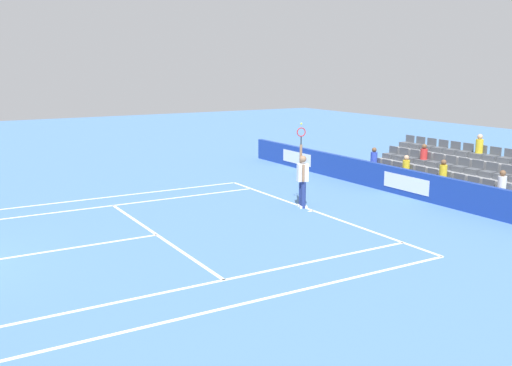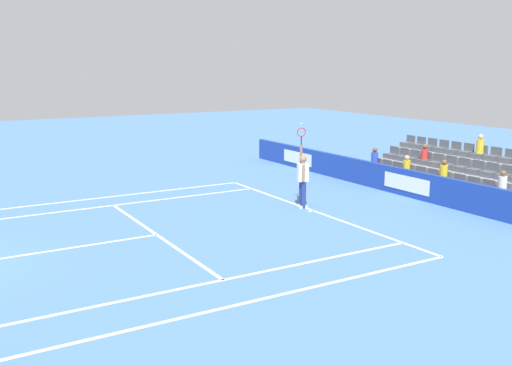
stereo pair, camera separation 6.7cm
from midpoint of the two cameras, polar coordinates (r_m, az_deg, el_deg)
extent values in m
cube|color=white|center=(19.26, 5.78, -2.74)|extent=(10.97, 0.10, 0.01)
cube|color=white|center=(16.71, -9.66, -5.05)|extent=(8.23, 0.10, 0.01)
cube|color=white|center=(15.92, -20.54, -6.47)|extent=(0.10, 6.40, 0.01)
cube|color=white|center=(20.37, -15.02, -2.29)|extent=(0.10, 11.89, 0.01)
cube|color=white|center=(12.95, -4.94, -9.88)|extent=(0.10, 11.89, 0.01)
cube|color=white|center=(21.66, -16.00, -1.54)|extent=(0.10, 11.89, 0.01)
cube|color=white|center=(11.81, -2.00, -11.99)|extent=(0.10, 11.89, 0.01)
cube|color=white|center=(19.20, 5.54, -2.78)|extent=(0.10, 0.20, 0.01)
cube|color=#193899|center=(21.90, 14.89, -0.01)|extent=(21.07, 0.20, 1.00)
cube|color=white|center=(21.83, 14.69, -0.04)|extent=(2.25, 0.01, 0.56)
cube|color=white|center=(27.14, 4.17, 2.50)|extent=(2.25, 0.01, 0.56)
cylinder|color=navy|center=(19.49, 4.82, -1.20)|extent=(0.16, 0.16, 0.90)
cylinder|color=navy|center=(19.71, 4.60, -1.05)|extent=(0.16, 0.16, 0.90)
cube|color=white|center=(19.58, 4.80, -2.37)|extent=(0.19, 0.28, 0.08)
cube|color=white|center=(19.80, 4.58, -2.21)|extent=(0.19, 0.28, 0.08)
cube|color=white|center=(19.45, 4.74, 1.03)|extent=(0.31, 0.41, 0.60)
sphere|color=#9E7251|center=(19.37, 4.77, 2.37)|extent=(0.24, 0.24, 0.24)
cylinder|color=#9E7251|center=(19.55, 4.57, 2.90)|extent=(0.09, 0.09, 0.62)
cylinder|color=#9E7251|center=(19.22, 4.81, 0.97)|extent=(0.09, 0.09, 0.56)
cylinder|color=black|center=(19.49, 4.59, 4.21)|extent=(0.04, 0.04, 0.28)
torus|color=red|center=(19.46, 4.60, 5.03)|extent=(0.12, 0.31, 0.31)
sphere|color=#D1E533|center=(19.43, 4.61, 5.85)|extent=(0.07, 0.07, 0.07)
cube|color=gray|center=(22.73, 16.76, -0.45)|extent=(6.82, 0.95, 0.42)
cube|color=#545960|center=(20.74, 23.07, -1.12)|extent=(0.48, 0.44, 0.20)
cube|color=#545960|center=(20.85, 23.45, -0.38)|extent=(0.48, 0.04, 0.30)
cube|color=#545960|center=(21.11, 21.73, -0.81)|extent=(0.48, 0.44, 0.20)
cube|color=#545960|center=(21.21, 22.11, -0.09)|extent=(0.48, 0.04, 0.30)
cube|color=#545960|center=(21.48, 20.43, -0.51)|extent=(0.48, 0.44, 0.20)
cube|color=#545960|center=(21.59, 20.81, 0.19)|extent=(0.48, 0.04, 0.30)
cube|color=#545960|center=(21.87, 19.18, -0.23)|extent=(0.48, 0.44, 0.20)
cube|color=#545960|center=(21.97, 19.56, 0.46)|extent=(0.48, 0.04, 0.30)
cube|color=#545960|center=(22.26, 17.97, 0.05)|extent=(0.48, 0.44, 0.20)
cube|color=#545960|center=(22.37, 18.35, 0.73)|extent=(0.48, 0.04, 0.30)
cube|color=#545960|center=(22.67, 16.81, 0.32)|extent=(0.48, 0.44, 0.20)
cube|color=#545960|center=(22.77, 17.19, 0.98)|extent=(0.48, 0.04, 0.30)
cube|color=#545960|center=(23.08, 15.69, 0.57)|extent=(0.48, 0.44, 0.20)
cube|color=#545960|center=(23.18, 16.06, 1.23)|extent=(0.48, 0.04, 0.30)
cube|color=#545960|center=(23.51, 14.60, 0.82)|extent=(0.48, 0.44, 0.20)
cube|color=#545960|center=(23.61, 14.98, 1.46)|extent=(0.48, 0.04, 0.30)
cube|color=#545960|center=(23.94, 13.56, 1.06)|extent=(0.48, 0.44, 0.20)
cube|color=#545960|center=(24.04, 13.93, 1.69)|extent=(0.48, 0.04, 0.30)
cube|color=#545960|center=(24.38, 12.55, 1.29)|extent=(0.48, 0.44, 0.20)
cube|color=#545960|center=(24.48, 12.92, 1.90)|extent=(0.48, 0.04, 0.30)
cube|color=#545960|center=(24.83, 11.58, 1.51)|extent=(0.48, 0.44, 0.20)
cube|color=#545960|center=(24.92, 11.94, 2.11)|extent=(0.48, 0.04, 0.30)
cube|color=gray|center=(23.38, 18.38, 0.30)|extent=(6.82, 0.95, 0.84)
cube|color=#545960|center=(21.78, 23.35, 0.55)|extent=(0.48, 0.44, 0.20)
cube|color=#545960|center=(21.90, 23.71, 1.24)|extent=(0.48, 0.04, 0.30)
cube|color=#545960|center=(22.14, 22.07, 0.81)|extent=(0.48, 0.44, 0.20)
cube|color=#545960|center=(22.26, 22.43, 1.49)|extent=(0.48, 0.04, 0.30)
cube|color=#545960|center=(22.52, 20.82, 1.07)|extent=(0.48, 0.44, 0.20)
cube|color=#545960|center=(22.63, 21.19, 1.74)|extent=(0.48, 0.04, 0.30)
cube|color=#545960|center=(22.90, 19.62, 1.32)|extent=(0.48, 0.44, 0.20)
cube|color=#545960|center=(23.01, 19.98, 1.97)|extent=(0.48, 0.04, 0.30)
cube|color=#545960|center=(23.30, 18.46, 1.55)|extent=(0.48, 0.44, 0.20)
cube|color=#545960|center=(23.41, 18.82, 2.20)|extent=(0.48, 0.04, 0.30)
cube|color=#545960|center=(23.70, 17.34, 1.78)|extent=(0.48, 0.44, 0.20)
cube|color=#545960|center=(23.81, 17.70, 2.41)|extent=(0.48, 0.04, 0.30)
cube|color=#545960|center=(24.11, 16.25, 2.01)|extent=(0.48, 0.44, 0.20)
cube|color=#545960|center=(24.22, 16.61, 2.62)|extent=(0.48, 0.04, 0.30)
cube|color=#545960|center=(24.54, 15.20, 2.22)|extent=(0.48, 0.44, 0.20)
cube|color=#545960|center=(24.64, 15.56, 2.83)|extent=(0.48, 0.04, 0.30)
cube|color=#545960|center=(24.97, 14.19, 2.42)|extent=(0.48, 0.44, 0.20)
cube|color=#545960|center=(25.07, 14.55, 3.02)|extent=(0.48, 0.04, 0.30)
cube|color=#545960|center=(25.41, 13.21, 2.62)|extent=(0.48, 0.44, 0.20)
cube|color=#545960|center=(25.51, 13.57, 3.21)|extent=(0.48, 0.04, 0.30)
cube|color=gray|center=(24.06, 19.91, 1.01)|extent=(6.82, 0.95, 1.26)
cube|color=#545960|center=(22.83, 23.61, 2.06)|extent=(0.48, 0.44, 0.20)
cube|color=#545960|center=(22.96, 23.95, 2.71)|extent=(0.48, 0.04, 0.30)
cube|color=#545960|center=(23.19, 22.37, 2.29)|extent=(0.48, 0.44, 0.20)
cube|color=#545960|center=(23.32, 22.72, 2.93)|extent=(0.48, 0.04, 0.30)
cube|color=#545960|center=(23.57, 21.18, 2.51)|extent=(0.48, 0.44, 0.20)
cube|color=#545960|center=(23.69, 21.53, 3.14)|extent=(0.48, 0.04, 0.30)
cube|color=#545960|center=(23.95, 20.03, 2.73)|extent=(0.48, 0.44, 0.20)
cube|color=#545960|center=(24.07, 20.37, 3.34)|extent=(0.48, 0.04, 0.30)
cube|color=#545960|center=(24.34, 18.91, 2.93)|extent=(0.48, 0.44, 0.20)
cube|color=#545960|center=(24.46, 19.25, 3.54)|extent=(0.48, 0.04, 0.30)
cube|color=#545960|center=(24.75, 17.82, 3.13)|extent=(0.48, 0.44, 0.20)
cube|color=#545960|center=(24.86, 18.17, 3.73)|extent=(0.48, 0.04, 0.30)
cube|color=#545960|center=(25.16, 16.77, 3.32)|extent=(0.48, 0.44, 0.20)
cube|color=#545960|center=(25.27, 17.12, 3.91)|extent=(0.48, 0.04, 0.30)
cube|color=#545960|center=(25.58, 15.76, 3.50)|extent=(0.48, 0.44, 0.20)
cube|color=#545960|center=(25.69, 16.10, 4.08)|extent=(0.48, 0.04, 0.30)
cube|color=#545960|center=(26.01, 14.78, 3.68)|extent=(0.48, 0.44, 0.20)
cube|color=#545960|center=(26.12, 15.12, 4.25)|extent=(0.48, 0.04, 0.30)
cylinder|color=yellow|center=(23.49, 14.73, 1.63)|extent=(0.28, 0.28, 0.46)
sphere|color=#D3A884|center=(23.43, 14.77, 2.43)|extent=(0.20, 0.20, 0.20)
cylinder|color=yellow|center=(22.23, 18.12, 1.00)|extent=(0.28, 0.28, 0.54)
sphere|color=brown|center=(22.17, 18.18, 1.94)|extent=(0.20, 0.20, 0.20)
cylinder|color=yellow|center=(23.56, 21.32, 3.40)|extent=(0.28, 0.28, 0.53)
sphere|color=#D3A884|center=(23.51, 21.38, 4.27)|extent=(0.20, 0.20, 0.20)
cylinder|color=blue|center=(24.80, 11.70, 2.37)|extent=(0.28, 0.28, 0.55)
sphere|color=brown|center=(24.75, 11.73, 3.23)|extent=(0.20, 0.20, 0.20)
cylinder|color=white|center=(20.71, 23.23, -0.11)|extent=(0.28, 0.28, 0.53)
sphere|color=brown|center=(20.65, 23.31, 0.88)|extent=(0.20, 0.20, 0.20)
cylinder|color=red|center=(24.10, 16.38, 2.75)|extent=(0.28, 0.28, 0.42)
sphere|color=brown|center=(24.06, 16.42, 3.48)|extent=(0.20, 0.20, 0.20)
camera|label=1|loc=(0.03, -89.89, 0.02)|focal=40.52mm
camera|label=2|loc=(0.03, 90.11, -0.02)|focal=40.52mm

